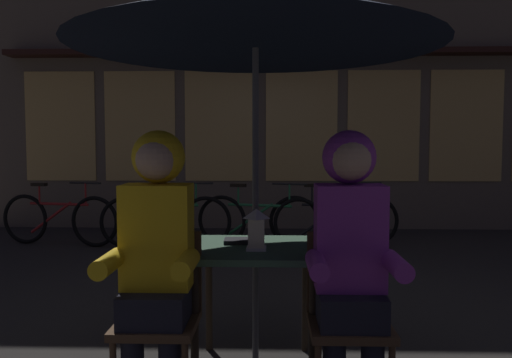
{
  "coord_description": "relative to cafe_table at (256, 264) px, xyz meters",
  "views": [
    {
      "loc": [
        0.09,
        -2.95,
        1.33
      ],
      "look_at": [
        0.0,
        0.09,
        1.12
      ],
      "focal_mm": 36.34,
      "sensor_mm": 36.0,
      "label": 1
    }
  ],
  "objects": [
    {
      "name": "bicycle_third",
      "position": [
        -0.07,
        3.6,
        -0.29
      ],
      "size": [
        1.64,
        0.45,
        0.84
      ],
      "color": "black",
      "rests_on": "ground_plane"
    },
    {
      "name": "chair_right",
      "position": [
        0.48,
        -0.37,
        -0.15
      ],
      "size": [
        0.4,
        0.4,
        0.87
      ],
      "color": "#513823",
      "rests_on": "ground_plane"
    },
    {
      "name": "bicycle_second",
      "position": [
        -1.27,
        3.57,
        -0.29
      ],
      "size": [
        1.68,
        0.17,
        0.84
      ],
      "color": "black",
      "rests_on": "ground_plane"
    },
    {
      "name": "person_left_hooded",
      "position": [
        -0.48,
        -0.43,
        0.21
      ],
      "size": [
        0.45,
        0.56,
        1.4
      ],
      "color": "black",
      "rests_on": "ground_plane"
    },
    {
      "name": "bicycle_fourth",
      "position": [
        0.89,
        3.72,
        -0.29
      ],
      "size": [
        1.68,
        0.1,
        0.84
      ],
      "color": "black",
      "rests_on": "ground_plane"
    },
    {
      "name": "patio_umbrella",
      "position": [
        0.0,
        0.0,
        1.42
      ],
      "size": [
        2.1,
        2.1,
        2.31
      ],
      "color": "#4C4C51",
      "rests_on": "ground_plane"
    },
    {
      "name": "book",
      "position": [
        -0.09,
        0.1,
        0.11
      ],
      "size": [
        0.2,
        0.14,
        0.02
      ],
      "primitive_type": "cube",
      "rotation": [
        0.0,
        0.0,
        0.02
      ],
      "color": "black",
      "rests_on": "cafe_table"
    },
    {
      "name": "shopfront_building",
      "position": [
        0.55,
        5.39,
        2.45
      ],
      "size": [
        10.0,
        0.93,
        6.2
      ],
      "color": "#6B5B4C",
      "rests_on": "ground_plane"
    },
    {
      "name": "bicycle_nearest",
      "position": [
        -2.69,
        3.67,
        -0.29
      ],
      "size": [
        1.66,
        0.37,
        0.84
      ],
      "color": "black",
      "rests_on": "ground_plane"
    },
    {
      "name": "lantern",
      "position": [
        0.01,
        -0.1,
        0.22
      ],
      "size": [
        0.11,
        0.11,
        0.23
      ],
      "color": "white",
      "rests_on": "cafe_table"
    },
    {
      "name": "cafe_table",
      "position": [
        0.0,
        0.0,
        0.0
      ],
      "size": [
        0.72,
        0.72,
        0.74
      ],
      "color": "#42664C",
      "rests_on": "ground_plane"
    },
    {
      "name": "chair_left",
      "position": [
        -0.48,
        -0.37,
        -0.15
      ],
      "size": [
        0.4,
        0.4,
        0.87
      ],
      "color": "#513823",
      "rests_on": "ground_plane"
    },
    {
      "name": "person_right_hooded",
      "position": [
        0.48,
        -0.43,
        0.21
      ],
      "size": [
        0.45,
        0.56,
        1.4
      ],
      "color": "black",
      "rests_on": "ground_plane"
    }
  ]
}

